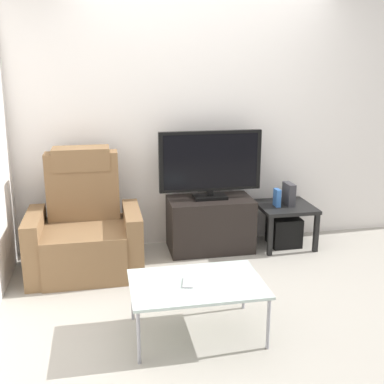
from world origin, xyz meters
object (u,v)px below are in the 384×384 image
(recliner_armchair, at_px, (85,230))
(subwoofer_box, at_px, (284,231))
(television, at_px, (210,163))
(coffee_table, at_px, (197,286))
(cell_phone, at_px, (188,283))
(tv_stand, at_px, (210,224))
(game_console, at_px, (289,194))
(book_upright, at_px, (277,198))
(side_table, at_px, (285,211))

(recliner_armchair, distance_m, subwoofer_box, 2.00)
(television, distance_m, recliner_armchair, 1.33)
(coffee_table, relative_size, cell_phone, 6.00)
(tv_stand, bearing_deg, game_console, -1.02)
(coffee_table, xyz_separation_m, cell_phone, (-0.06, -0.00, 0.03))
(cell_phone, bearing_deg, tv_stand, 84.60)
(tv_stand, distance_m, subwoofer_box, 0.78)
(tv_stand, relative_size, coffee_table, 0.91)
(recliner_armchair, relative_size, coffee_table, 1.20)
(game_console, bearing_deg, coffee_table, -130.45)
(game_console, height_order, coffee_table, game_console)
(tv_stand, distance_m, television, 0.61)
(television, xyz_separation_m, subwoofer_box, (0.77, -0.04, -0.73))
(book_upright, relative_size, coffee_table, 0.20)
(recliner_armchair, height_order, side_table, recliner_armchair)
(cell_phone, bearing_deg, recliner_armchair, 133.13)
(recliner_armchair, relative_size, subwoofer_box, 3.64)
(side_table, xyz_separation_m, book_upright, (-0.10, -0.02, 0.15))
(subwoofer_box, xyz_separation_m, book_upright, (-0.10, -0.02, 0.36))
(game_console, bearing_deg, tv_stand, 178.98)
(side_table, bearing_deg, book_upright, -168.69)
(recliner_armchair, bearing_deg, cell_phone, -49.94)
(subwoofer_box, height_order, game_console, game_console)
(game_console, bearing_deg, book_upright, -167.47)
(recliner_armchair, height_order, coffee_table, recliner_armchair)
(book_upright, relative_size, cell_phone, 1.17)
(television, distance_m, cell_phone, 1.65)
(subwoofer_box, height_order, book_upright, book_upright)
(tv_stand, bearing_deg, coffee_table, -106.57)
(book_upright, relative_size, game_console, 0.79)
(subwoofer_box, bearing_deg, side_table, -71.57)
(television, bearing_deg, book_upright, -5.39)
(coffee_table, bearing_deg, book_upright, 52.18)
(side_table, distance_m, game_console, 0.18)
(side_table, height_order, subwoofer_box, side_table)
(tv_stand, height_order, cell_phone, tv_stand)
(television, xyz_separation_m, cell_phone, (-0.50, -1.49, -0.49))
(recliner_armchair, height_order, cell_phone, recliner_armchair)
(recliner_armchair, distance_m, cell_phone, 1.42)
(tv_stand, height_order, book_upright, book_upright)
(coffee_table, bearing_deg, cell_phone, -177.93)
(tv_stand, xyz_separation_m, coffee_table, (-0.44, -1.47, 0.10))
(side_table, relative_size, book_upright, 3.07)
(tv_stand, relative_size, recliner_armchair, 0.76)
(tv_stand, height_order, recliner_armchair, recliner_armchair)
(tv_stand, xyz_separation_m, book_upright, (0.67, -0.04, 0.25))
(television, relative_size, coffee_table, 1.11)
(side_table, height_order, book_upright, book_upright)
(television, relative_size, cell_phone, 6.66)
(side_table, xyz_separation_m, subwoofer_box, (-0.00, 0.00, -0.21))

